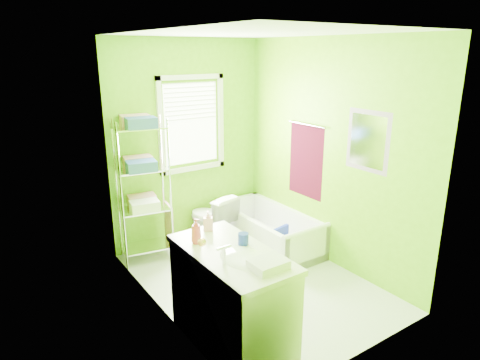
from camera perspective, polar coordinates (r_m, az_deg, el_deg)
ground at (r=4.85m, az=1.80°, el=-13.37°), size 2.90×2.90×0.00m
room_envelope at (r=4.28m, az=1.99°, el=4.80°), size 2.14×2.94×2.62m
window at (r=5.49m, az=-6.49°, el=8.11°), size 0.92×0.05×1.22m
door at (r=3.13m, az=-2.72°, el=-10.57°), size 0.09×0.80×2.00m
right_wall_decor at (r=4.99m, az=11.75°, el=3.53°), size 0.04×1.48×1.17m
bathtub at (r=5.58m, az=3.97°, el=-7.33°), size 0.70×1.51×0.49m
toilet at (r=5.58m, az=-3.84°, el=-5.19°), size 0.53×0.75×0.69m
vanity at (r=3.72m, az=-1.06°, el=-15.23°), size 0.60×1.17×1.10m
wire_shelf_unit at (r=5.07m, az=-12.81°, el=0.75°), size 0.63×0.51×1.74m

